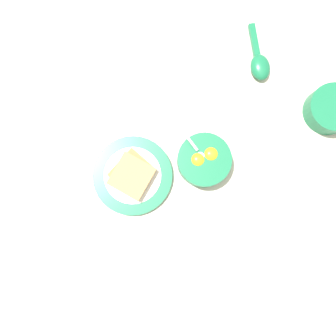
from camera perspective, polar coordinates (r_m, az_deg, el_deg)
The scene contains 6 objects.
ground_plane at distance 0.93m, azimuth 12.09°, elevation 2.71°, with size 3.00×3.00×0.00m, color beige.
egg_bowl at distance 0.88m, azimuth 6.26°, elevation 1.33°, with size 0.15×0.14×0.08m.
toast_plate at distance 0.89m, azimuth -6.14°, elevation -1.32°, with size 0.22×0.22×0.02m.
toast_sandwich at distance 0.87m, azimuth -6.33°, elevation -1.10°, with size 0.11×0.12×0.03m.
soup_spoon at distance 1.00m, azimuth 15.62°, elevation 17.21°, with size 0.14×0.15×0.03m.
congee_bowl at distance 1.00m, azimuth 26.54°, elevation 9.18°, with size 0.13×0.13×0.05m.
Camera 1 is at (0.08, 0.23, 0.89)m, focal length 35.00 mm.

